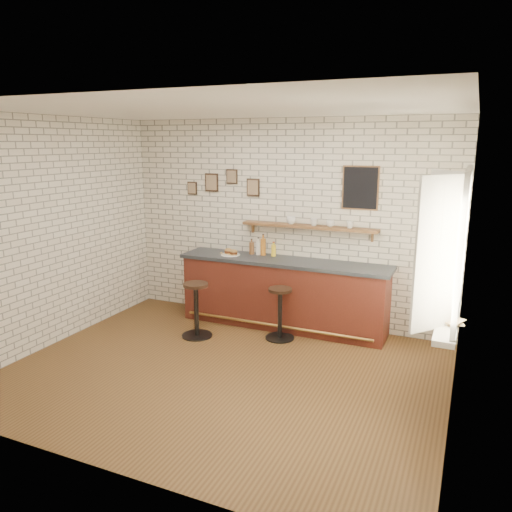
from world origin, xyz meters
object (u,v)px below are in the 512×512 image
object	(u,v)px
sandwich_plate	(230,255)
shelf_cup_d	(350,225)
bar_counter	(283,293)
bitters_bottle_brown	(252,248)
shelf_cup_b	(314,222)
bitters_bottle_white	(258,248)
bar_stool_right	(280,312)
shelf_cup_a	(291,220)
book_lower	(445,322)
bar_stool_left	(196,308)
bitters_bottle_amber	(263,247)
book_upper	(445,319)
ciabatta_sandwich	(231,252)
shelf_cup_c	(330,224)
condiment_bottle_yellow	(274,250)

from	to	relation	value
sandwich_plate	shelf_cup_d	xyz separation A→B (m)	(1.73, 0.23, 0.53)
bar_counter	sandwich_plate	bearing A→B (deg)	-177.78
bitters_bottle_brown	shelf_cup_b	distance (m)	1.05
sandwich_plate	bitters_bottle_white	bearing A→B (deg)	26.79
bar_counter	bar_stool_right	world-z (taller)	bar_counter
shelf_cup_a	book_lower	bearing A→B (deg)	-33.78
bar_stool_left	bitters_bottle_amber	bearing A→B (deg)	60.07
shelf_cup_d	book_upper	xyz separation A→B (m)	(1.39, -1.73, -0.59)
bitters_bottle_brown	bar_stool_left	xyz separation A→B (m)	(-0.39, -1.01, -0.69)
ciabatta_sandwich	shelf_cup_a	distance (m)	1.02
ciabatta_sandwich	bitters_bottle_brown	world-z (taller)	bitters_bottle_brown
bar_counter	shelf_cup_b	world-z (taller)	shelf_cup_b
sandwich_plate	shelf_cup_c	world-z (taller)	shelf_cup_c
shelf_cup_b	ciabatta_sandwich	bearing A→B (deg)	139.28
book_lower	bitters_bottle_white	bearing A→B (deg)	134.23
shelf_cup_a	book_upper	bearing A→B (deg)	-33.36
shelf_cup_a	shelf_cup_c	world-z (taller)	shelf_cup_a
ciabatta_sandwich	bitters_bottle_amber	xyz separation A→B (m)	(0.44, 0.19, 0.08)
bitters_bottle_brown	book_lower	bearing A→B (deg)	-30.91
bar_stool_left	shelf_cup_d	world-z (taller)	shelf_cup_d
ciabatta_sandwich	bar_stool_left	bearing A→B (deg)	-99.57
bitters_bottle_white	bar_stool_right	bearing A→B (deg)	-46.14
condiment_bottle_yellow	shelf_cup_b	distance (m)	0.75
book_lower	shelf_cup_b	bearing A→B (deg)	123.48
bar_stool_right	bitters_bottle_brown	bearing A→B (deg)	138.79
sandwich_plate	book_upper	distance (m)	3.45
sandwich_plate	book_lower	bearing A→B (deg)	-25.99
bitters_bottle_amber	condiment_bottle_yellow	bearing A→B (deg)	0.00
bar_stool_left	shelf_cup_a	distance (m)	1.84
bar_stool_right	shelf_cup_c	size ratio (longest dim) A/B	6.15
condiment_bottle_yellow	shelf_cup_b	bearing A→B (deg)	4.25
bar_counter	bitters_bottle_brown	bearing A→B (deg)	164.73
shelf_cup_a	shelf_cup_b	bearing A→B (deg)	4.20
bar_stool_left	shelf_cup_c	xyz separation A→B (m)	(1.58, 1.05, 1.13)
bar_counter	bar_stool_right	distance (m)	0.49
bitters_bottle_amber	bitters_bottle_white	bearing A→B (deg)	180.00
bar_counter	ciabatta_sandwich	distance (m)	1.00
bar_stool_left	shelf_cup_c	bearing A→B (deg)	33.57
shelf_cup_d	book_upper	distance (m)	2.29
bar_counter	sandwich_plate	world-z (taller)	sandwich_plate
ciabatta_sandwich	bitters_bottle_white	bearing A→B (deg)	27.47
bar_counter	ciabatta_sandwich	world-z (taller)	ciabatta_sandwich
bitters_bottle_brown	book_upper	world-z (taller)	bitters_bottle_brown
bitters_bottle_brown	bitters_bottle_amber	size ratio (longest dim) A/B	0.73
bar_counter	shelf_cup_a	size ratio (longest dim) A/B	23.04
bitters_bottle_amber	shelf_cup_d	xyz separation A→B (m)	(1.28, 0.04, 0.41)
bitters_bottle_white	condiment_bottle_yellow	distance (m)	0.25
condiment_bottle_yellow	shelf_cup_a	size ratio (longest dim) A/B	1.61
bitters_bottle_white	shelf_cup_c	size ratio (longest dim) A/B	2.23
shelf_cup_d	condiment_bottle_yellow	bearing A→B (deg)	159.69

